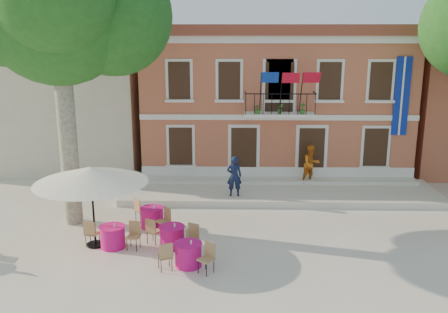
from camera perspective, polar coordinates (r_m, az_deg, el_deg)
ground at (r=18.51m, az=1.26°, el=-8.84°), size 90.00×90.00×0.00m
main_building at (r=27.30m, az=5.58°, el=6.91°), size 13.50×9.59×7.50m
neighbor_west at (r=29.86m, az=-17.32°, el=5.87°), size 9.40×9.40×6.40m
terrace at (r=22.66m, az=6.36°, el=-4.10°), size 14.00×3.40×0.30m
plane_tree_west at (r=19.07m, az=-18.48°, el=15.66°), size 5.49×5.49×10.79m
patio_umbrella at (r=17.27m, az=-14.97°, el=-2.07°), size 3.82×3.82×2.84m
pedestrian_navy at (r=21.35m, az=1.18°, el=-2.25°), size 0.68×0.48×1.78m
pedestrian_orange at (r=23.43m, az=9.93°, el=-0.88°), size 1.11×1.01×1.84m
cafe_table_0 at (r=17.70m, az=-12.61°, el=-8.85°), size 1.96×0.90×0.95m
cafe_table_1 at (r=16.05m, az=-4.11°, el=-10.98°), size 1.85×1.74×0.95m
cafe_table_3 at (r=17.37m, az=-5.95°, el=-9.02°), size 1.91×1.21×0.95m
cafe_table_4 at (r=19.16m, az=-8.21°, el=-6.81°), size 1.60×1.71×0.95m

